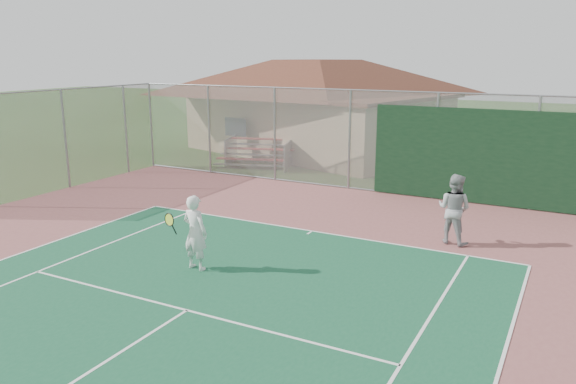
% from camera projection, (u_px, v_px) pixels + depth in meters
% --- Properties ---
extents(back_fence, '(20.08, 0.11, 3.53)m').
position_uv_depth(back_fence, '(438.00, 150.00, 18.26)').
color(back_fence, gray).
rests_on(back_fence, ground).
extents(side_fence_left, '(0.08, 9.00, 3.50)m').
position_uv_depth(side_fence_left, '(65.00, 139.00, 19.88)').
color(side_fence_left, gray).
rests_on(side_fence_left, ground).
extents(clubhouse, '(13.91, 11.07, 5.26)m').
position_uv_depth(clubhouse, '(317.00, 97.00, 27.31)').
color(clubhouse, tan).
rests_on(clubhouse, ground).
extents(bleachers, '(3.50, 2.58, 1.13)m').
position_uv_depth(bleachers, '(258.00, 152.00, 24.12)').
color(bleachers, '#A42E25').
rests_on(bleachers, ground).
extents(player_white_front, '(0.95, 0.59, 1.70)m').
position_uv_depth(player_white_front, '(195.00, 233.00, 12.37)').
color(player_white_front, white).
rests_on(player_white_front, ground).
extents(player_grey_back, '(1.00, 0.86, 1.78)m').
position_uv_depth(player_grey_back, '(454.00, 210.00, 14.10)').
color(player_grey_back, '#97999B').
rests_on(player_grey_back, ground).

